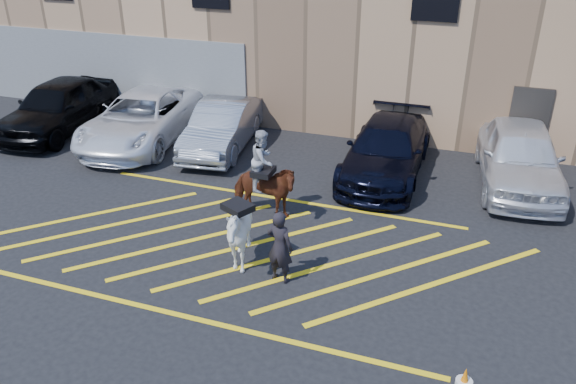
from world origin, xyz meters
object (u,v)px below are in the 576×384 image
(car_white_pickup, at_px, (142,118))
(saddled_white, at_px, (239,233))
(car_black_suv, at_px, (59,106))
(mounted_bay, at_px, (264,183))
(handler, at_px, (280,247))
(car_white_suv, at_px, (520,155))
(car_blue_suv, at_px, (386,149))
(car_silver_sedan, at_px, (222,126))

(car_white_pickup, xyz_separation_m, saddled_white, (5.77, -5.51, 0.02))
(car_black_suv, xyz_separation_m, mounted_bay, (8.62, -3.34, 0.04))
(car_black_suv, bearing_deg, handler, -34.62)
(car_white_suv, bearing_deg, handler, -131.51)
(handler, distance_m, mounted_bay, 2.62)
(handler, bearing_deg, car_white_suv, -114.55)
(car_white_pickup, xyz_separation_m, handler, (6.74, -5.71, 0.01))
(car_black_suv, xyz_separation_m, car_blue_suv, (10.93, 0.14, -0.13))
(car_white_suv, bearing_deg, mounted_bay, -151.17)
(car_silver_sedan, relative_size, car_white_suv, 0.89)
(saddled_white, bearing_deg, car_white_suv, 47.82)
(car_black_suv, distance_m, handler, 11.37)
(handler, relative_size, saddled_white, 0.85)
(car_white_pickup, height_order, handler, handler)
(car_white_pickup, distance_m, saddled_white, 7.98)
(car_white_pickup, xyz_separation_m, car_white_suv, (11.27, 0.55, 0.07))
(car_white_pickup, bearing_deg, car_white_suv, -4.28)
(mounted_bay, relative_size, saddled_white, 1.22)
(mounted_bay, distance_m, saddled_white, 2.12)
(mounted_bay, bearing_deg, car_blue_suv, 56.41)
(car_white_pickup, relative_size, car_silver_sedan, 1.26)
(car_white_pickup, relative_size, saddled_white, 3.02)
(car_silver_sedan, bearing_deg, mounted_bay, -60.22)
(car_white_pickup, distance_m, handler, 8.83)
(car_silver_sedan, height_order, car_white_suv, car_white_suv)
(car_white_pickup, height_order, car_white_suv, car_white_suv)
(car_blue_suv, distance_m, handler, 5.88)
(car_white_pickup, height_order, car_silver_sedan, car_white_pickup)
(car_black_suv, distance_m, mounted_bay, 9.25)
(car_white_pickup, bearing_deg, handler, -47.40)
(car_silver_sedan, distance_m, handler, 7.24)
(saddled_white, bearing_deg, mounted_bay, 97.65)
(car_blue_suv, distance_m, saddled_white, 5.93)
(car_black_suv, height_order, car_white_suv, car_black_suv)
(car_black_suv, relative_size, saddled_white, 2.76)
(saddled_white, bearing_deg, car_blue_suv, 70.03)
(handler, height_order, mounted_bay, mounted_bay)
(car_white_suv, bearing_deg, saddled_white, -137.81)
(car_blue_suv, height_order, car_white_suv, car_white_suv)
(handler, distance_m, saddled_white, 0.98)
(car_blue_suv, bearing_deg, handler, -100.41)
(car_silver_sedan, relative_size, car_blue_suv, 0.87)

